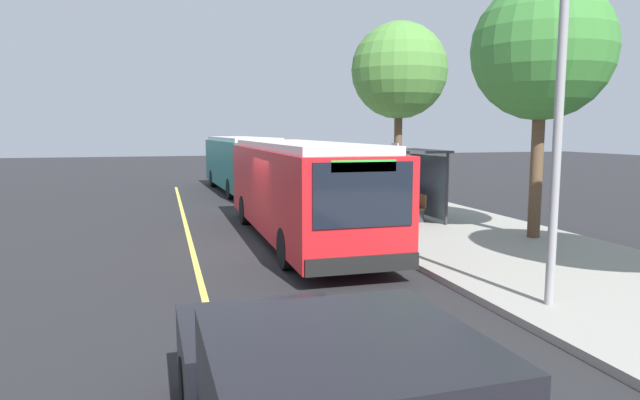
# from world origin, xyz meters

# --- Properties ---
(ground_plane) EXTENTS (120.00, 120.00, 0.00)m
(ground_plane) POSITION_xyz_m (0.00, 0.00, 0.00)
(ground_plane) COLOR #232326
(sidewalk_curb) EXTENTS (44.00, 6.40, 0.15)m
(sidewalk_curb) POSITION_xyz_m (0.00, 6.00, 0.07)
(sidewalk_curb) COLOR gray
(sidewalk_curb) RESTS_ON ground_plane
(lane_stripe_center) EXTENTS (36.00, 0.14, 0.01)m
(lane_stripe_center) POSITION_xyz_m (0.00, -2.20, 0.00)
(lane_stripe_center) COLOR #E0D64C
(lane_stripe_center) RESTS_ON ground_plane
(transit_bus_main) EXTENTS (11.06, 2.63, 2.95)m
(transit_bus_main) POSITION_xyz_m (-0.69, 1.01, 1.62)
(transit_bus_main) COLOR red
(transit_bus_main) RESTS_ON ground_plane
(transit_bus_second) EXTENTS (10.40, 3.04, 2.95)m
(transit_bus_second) POSITION_xyz_m (-14.59, 1.21, 1.61)
(transit_bus_second) COLOR #146B66
(transit_bus_second) RESTS_ON ground_plane
(bus_shelter) EXTENTS (2.90, 1.60, 2.48)m
(bus_shelter) POSITION_xyz_m (-2.60, 5.70, 1.92)
(bus_shelter) COLOR #333338
(bus_shelter) RESTS_ON sidewalk_curb
(waiting_bench) EXTENTS (1.60, 0.48, 0.95)m
(waiting_bench) POSITION_xyz_m (-2.50, 5.56, 0.63)
(waiting_bench) COLOR brown
(waiting_bench) RESTS_ON sidewalk_curb
(route_sign_post) EXTENTS (0.44, 0.08, 2.80)m
(route_sign_post) POSITION_xyz_m (0.51, 3.58, 1.96)
(route_sign_post) COLOR #333338
(route_sign_post) RESTS_ON sidewalk_curb
(pedestrian_commuter) EXTENTS (0.24, 0.40, 1.69)m
(pedestrian_commuter) POSITION_xyz_m (-2.49, 4.66, 1.12)
(pedestrian_commuter) COLOR #282D47
(pedestrian_commuter) RESTS_ON sidewalk_curb
(street_tree_near_shelter) EXTENTS (3.99, 3.99, 7.42)m
(street_tree_near_shelter) POSITION_xyz_m (1.54, 7.61, 5.54)
(street_tree_near_shelter) COLOR brown
(street_tree_near_shelter) RESTS_ON sidewalk_curb
(street_tree_upstreet) EXTENTS (4.28, 4.28, 7.94)m
(street_tree_upstreet) POSITION_xyz_m (-7.88, 7.38, 5.93)
(street_tree_upstreet) COLOR brown
(street_tree_upstreet) RESTS_ON sidewalk_curb
(utility_pole) EXTENTS (0.16, 0.16, 6.40)m
(utility_pole) POSITION_xyz_m (7.11, 3.76, 3.35)
(utility_pole) COLOR gray
(utility_pole) RESTS_ON sidewalk_curb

